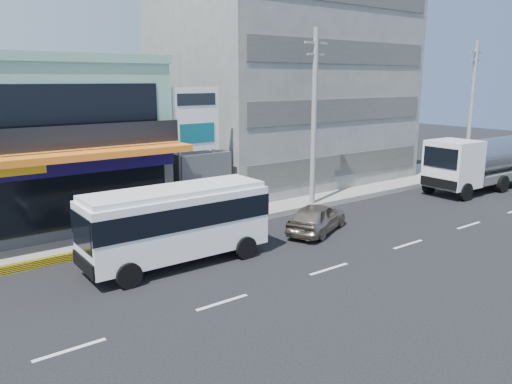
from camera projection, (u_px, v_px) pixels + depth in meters
ground at (329, 269)px, 19.58m from camera, size 120.00×120.00×0.00m
sidewalk at (276, 201)px, 29.88m from camera, size 70.00×5.00×0.30m
shop_building at (18, 147)px, 24.90m from camera, size 12.40×11.70×8.00m
concrete_building at (282, 83)px, 35.59m from camera, size 16.00×12.00×14.00m
gap_structure at (181, 178)px, 28.56m from camera, size 3.00×6.00×3.50m
satellite_dish at (188, 148)px, 27.37m from camera, size 1.50×1.50×0.15m
billboard at (196, 127)px, 25.38m from camera, size 2.60×0.18×6.90m
utility_pole_near at (314, 119)px, 27.73m from camera, size 1.60×0.30×10.00m
utility_pole_far at (471, 109)px, 37.09m from camera, size 1.60×0.30×10.00m
minibus at (176, 219)px, 19.79m from camera, size 7.49×2.69×3.12m
sedan at (317, 218)px, 24.18m from camera, size 4.60×3.30×1.45m
tanker_truck at (478, 162)px, 32.98m from camera, size 9.09×3.20×3.55m
motorcycle_rider at (176, 239)px, 21.04m from camera, size 1.67×0.67×2.11m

